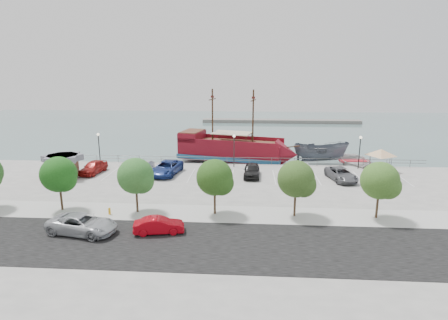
{
  "coord_description": "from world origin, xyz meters",
  "views": [
    {
      "loc": [
        1.93,
        -41.01,
        12.63
      ],
      "look_at": [
        -1.0,
        2.0,
        2.0
      ],
      "focal_mm": 30.0,
      "sensor_mm": 36.0,
      "label": 1
    }
  ],
  "objects": [
    {
      "name": "seawall_railing",
      "position": [
        0.0,
        7.8,
        0.53
      ],
      "size": [
        50.0,
        0.06,
        1.0
      ],
      "color": "slate",
      "rests_on": "land_slab"
    },
    {
      "name": "street_van",
      "position": [
        -10.99,
        -14.64,
        0.76
      ],
      "size": [
        5.85,
        3.51,
        1.52
      ],
      "primitive_type": "imported",
      "rotation": [
        0.0,
        0.0,
        1.38
      ],
      "color": "#A8ABB0",
      "rests_on": "street"
    },
    {
      "name": "shed",
      "position": [
        -19.81,
        0.08,
        1.48
      ],
      "size": [
        4.16,
        4.16,
        2.77
      ],
      "rotation": [
        0.0,
        0.0,
        0.28
      ],
      "color": "brown",
      "rests_on": "land_slab"
    },
    {
      "name": "tree_f",
      "position": [
        13.15,
        -10.07,
        3.3
      ],
      "size": [
        3.3,
        3.2,
        5.0
      ],
      "color": "#473321",
      "rests_on": "sidewalk"
    },
    {
      "name": "parked_car_g",
      "position": [
        12.62,
        1.31,
        0.72
      ],
      "size": [
        3.31,
        5.52,
        1.43
      ],
      "primitive_type": "imported",
      "rotation": [
        0.0,
        0.0,
        0.19
      ],
      "color": "slate",
      "rests_on": "land_slab"
    },
    {
      "name": "sidewalk",
      "position": [
        0.0,
        -10.0,
        0.01
      ],
      "size": [
        100.0,
        4.0,
        0.05
      ],
      "primitive_type": "cube",
      "color": "#B0B0B0",
      "rests_on": "land_slab"
    },
    {
      "name": "tree_b",
      "position": [
        -14.85,
        -10.07,
        3.3
      ],
      "size": [
        3.3,
        3.2,
        5.0
      ],
      "color": "#473321",
      "rests_on": "sidewalk"
    },
    {
      "name": "parked_car_h",
      "position": [
        17.96,
        2.03,
        0.69
      ],
      "size": [
        2.04,
        4.77,
        1.37
      ],
      "primitive_type": "imported",
      "rotation": [
        0.0,
        0.0,
        -0.03
      ],
      "color": "navy",
      "rests_on": "land_slab"
    },
    {
      "name": "parked_car_a",
      "position": [
        -17.11,
        2.15,
        0.79
      ],
      "size": [
        2.4,
        4.82,
        1.58
      ],
      "primitive_type": "imported",
      "rotation": [
        0.0,
        0.0,
        -0.12
      ],
      "color": "maroon",
      "rests_on": "land_slab"
    },
    {
      "name": "parked_car_c",
      "position": [
        -8.04,
        2.33,
        0.82
      ],
      "size": [
        3.55,
        6.21,
        1.63
      ],
      "primitive_type": "imported",
      "rotation": [
        0.0,
        0.0,
        -0.15
      ],
      "color": "navy",
      "rests_on": "land_slab"
    },
    {
      "name": "parked_car_b",
      "position": [
        -10.92,
        1.65,
        0.81
      ],
      "size": [
        2.02,
        5.03,
        1.63
      ],
      "primitive_type": "imported",
      "rotation": [
        0.0,
        0.0,
        -0.06
      ],
      "color": "#AFAFB0",
      "rests_on": "land_slab"
    },
    {
      "name": "street",
      "position": [
        0.0,
        -16.0,
        0.01
      ],
      "size": [
        100.0,
        8.0,
        0.04
      ],
      "primitive_type": "cube",
      "color": "black",
      "rests_on": "land_slab"
    },
    {
      "name": "dock_mid",
      "position": [
        7.21,
        9.2,
        -0.81
      ],
      "size": [
        7.07,
        3.59,
        0.39
      ],
      "primitive_type": "cube",
      "rotation": [
        0.0,
        0.0,
        -0.25
      ],
      "color": "gray",
      "rests_on": "ground"
    },
    {
      "name": "parked_car_d",
      "position": [
        -2.02,
        1.21,
        0.73
      ],
      "size": [
        2.79,
        5.3,
        1.47
      ],
      "primitive_type": "imported",
      "rotation": [
        0.0,
        0.0,
        0.15
      ],
      "color": "#194427",
      "rests_on": "land_slab"
    },
    {
      "name": "land_slab",
      "position": [
        0.0,
        -21.0,
        -0.6
      ],
      "size": [
        100.0,
        58.0,
        1.2
      ],
      "primitive_type": "cube",
      "color": "gray",
      "rests_on": "ground"
    },
    {
      "name": "lamp_post_mid",
      "position": [
        0.0,
        6.5,
        2.94
      ],
      "size": [
        0.36,
        0.36,
        4.28
      ],
      "color": "black",
      "rests_on": "land_slab"
    },
    {
      "name": "tree_d",
      "position": [
        -0.85,
        -10.07,
        3.3
      ],
      "size": [
        3.3,
        3.2,
        5.0
      ],
      "color": "#473321",
      "rests_on": "sidewalk"
    },
    {
      "name": "pirate_ship",
      "position": [
        0.5,
        12.58,
        0.87
      ],
      "size": [
        18.06,
        8.81,
        11.18
      ],
      "rotation": [
        0.0,
        0.0,
        -0.24
      ],
      "color": "maroon",
      "rests_on": "ground"
    },
    {
      "name": "canopy_tent",
      "position": [
        18.39,
        5.67,
        2.82
      ],
      "size": [
        4.81,
        4.81,
        3.24
      ],
      "rotation": [
        0.0,
        0.0,
        -0.28
      ],
      "color": "slate",
      "rests_on": "land_slab"
    },
    {
      "name": "far_shore",
      "position": [
        10.0,
        55.0,
        -0.6
      ],
      "size": [
        40.0,
        3.0,
        0.8
      ],
      "primitive_type": "cube",
      "color": "slate",
      "rests_on": "ground"
    },
    {
      "name": "tree_c",
      "position": [
        -7.85,
        -10.07,
        3.3
      ],
      "size": [
        3.3,
        3.2,
        5.0
      ],
      "color": "#473321",
      "rests_on": "sidewalk"
    },
    {
      "name": "parked_car_e",
      "position": [
        2.31,
        2.02,
        0.79
      ],
      "size": [
        2.03,
        4.72,
        1.59
      ],
      "primitive_type": "imported",
      "rotation": [
        0.0,
        0.0,
        -0.03
      ],
      "color": "black",
      "rests_on": "land_slab"
    },
    {
      "name": "fire_hydrant",
      "position": [
        -10.28,
        -10.8,
        0.36
      ],
      "size": [
        0.23,
        0.23,
        0.66
      ],
      "rotation": [
        0.0,
        0.0,
        -0.19
      ],
      "color": "#F0A91A",
      "rests_on": "sidewalk"
    },
    {
      "name": "patrol_boat",
      "position": [
        12.34,
        12.57,
        0.52
      ],
      "size": [
        7.86,
        2.97,
        3.04
      ],
      "primitive_type": "imported",
      "rotation": [
        0.0,
        0.0,
        1.57
      ],
      "color": "#585D68",
      "rests_on": "ground"
    },
    {
      "name": "parked_car_f",
      "position": [
        8.21,
        2.27,
        0.78
      ],
      "size": [
        1.78,
        4.78,
        1.56
      ],
      "primitive_type": "imported",
      "rotation": [
        0.0,
        0.0,
        -0.03
      ],
      "color": "silver",
      "rests_on": "land_slab"
    },
    {
      "name": "dock_west",
      "position": [
        -12.64,
        9.2,
        -0.82
      ],
      "size": [
        6.53,
        4.08,
        0.36
      ],
      "primitive_type": "cube",
      "rotation": [
        0.0,
        0.0,
        -0.39
      ],
      "color": "gray",
      "rests_on": "ground"
    },
    {
      "name": "tree_e",
      "position": [
        6.15,
        -10.07,
        3.3
      ],
      "size": [
        3.3,
        3.2,
        5.0
      ],
      "color": "#473321",
      "rests_on": "sidewalk"
    },
    {
      "name": "ground",
      "position": [
        0.0,
        0.0,
        -1.0
      ],
      "size": [
        160.0,
        160.0,
        0.0
      ],
      "primitive_type": "plane",
      "color": "#4B6967"
    },
    {
      "name": "street_sedan",
      "position": [
        -5.01,
        -14.22,
        0.65
      ],
      "size": [
        4.11,
        2.08,
        1.29
      ],
      "primitive_type": "imported",
      "rotation": [
        0.0,
        0.0,
        1.76
      ],
      "color": "#B50713",
      "rests_on": "street"
    },
    {
      "name": "dock_east",
      "position": [
        16.58,
        9.2,
        -0.81
      ],
      "size": [
        6.78,
        3.44,
        0.37
      ],
      "primitive_type": "cube",
      "rotation": [
        0.0,
        0.0,
        -0.25
      ],
      "color": "gray",
      "rests_on": "ground"
    },
    {
      "name": "speedboat",
      "position": [
        16.55,
        10.34,
        -0.2
      ],
      "size": [
        5.53,
        7.71,
        1.59
      ],
      "primitive_type": "imported",
      "rotation": [
        0.0,
        0.0,
        0.0
      ],
      "color": "silver",
      "rests_on": "ground"
    },
    {
      "name": "lamp_post_left",
      "position": [
        -18.0,
        6.5,
        2.94
      ],
      "size": [
        0.36,
        0.36,
        4.28
      ],
      "color": "black",
      "rests_on": "land_slab"
    },
    {
      "name": "lamp_post_right",
      "position": [
        16.0,
        6.5,
        2.94
      ],
      "size": [
        0.36,
        0.36,
        4.28
      ],
      "color": "black",
      "rests_on": "land_slab"
    }
  ]
}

